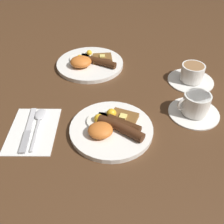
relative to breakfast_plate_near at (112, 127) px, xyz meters
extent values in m
plane|color=#4C301C|center=(0.00, 0.00, -0.01)|extent=(3.00, 3.00, 0.00)
cylinder|color=white|center=(0.00, 0.00, -0.01)|extent=(0.24, 0.24, 0.01)
cylinder|color=white|center=(-0.04, 0.02, 0.00)|extent=(0.07, 0.07, 0.01)
sphere|color=yellow|center=(-0.04, 0.02, 0.01)|extent=(0.03, 0.03, 0.03)
cylinder|color=white|center=(-0.01, 0.04, 0.00)|extent=(0.07, 0.07, 0.01)
sphere|color=yellow|center=(-0.01, 0.05, 0.01)|extent=(0.03, 0.03, 0.03)
ellipsoid|color=orange|center=(-0.03, -0.03, 0.02)|extent=(0.07, 0.06, 0.03)
cylinder|color=#462513|center=(0.04, -0.03, 0.01)|extent=(0.10, 0.08, 0.03)
cylinder|color=#3F2210|center=(0.03, 0.00, 0.01)|extent=(0.10, 0.07, 0.03)
cylinder|color=#412311|center=(0.01, 0.00, 0.01)|extent=(0.10, 0.07, 0.03)
cube|color=brown|center=(0.03, 0.03, 0.01)|extent=(0.10, 0.09, 0.01)
cube|color=#F4E072|center=(0.03, 0.03, 0.02)|extent=(0.03, 0.03, 0.01)
cylinder|color=white|center=(-0.09, 0.36, -0.01)|extent=(0.26, 0.26, 0.01)
cylinder|color=white|center=(-0.13, 0.38, 0.00)|extent=(0.08, 0.08, 0.01)
sphere|color=yellow|center=(-0.13, 0.38, 0.01)|extent=(0.02, 0.02, 0.02)
cylinder|color=white|center=(-0.10, 0.42, 0.00)|extent=(0.06, 0.06, 0.01)
sphere|color=yellow|center=(-0.09, 0.42, 0.01)|extent=(0.02, 0.02, 0.02)
ellipsoid|color=orange|center=(-0.12, 0.34, 0.02)|extent=(0.08, 0.07, 0.04)
cylinder|color=#412311|center=(-0.04, 0.34, 0.01)|extent=(0.11, 0.07, 0.03)
cylinder|color=#422311|center=(-0.05, 0.35, 0.01)|extent=(0.10, 0.05, 0.02)
cube|color=brown|center=(-0.04, 0.38, 0.01)|extent=(0.08, 0.07, 0.01)
cube|color=#F4E072|center=(-0.04, 0.38, 0.02)|extent=(0.02, 0.02, 0.01)
cylinder|color=white|center=(0.25, 0.08, -0.01)|extent=(0.16, 0.16, 0.01)
cylinder|color=white|center=(0.25, 0.08, 0.03)|extent=(0.08, 0.08, 0.06)
cylinder|color=#9E7047|center=(0.25, 0.08, 0.05)|extent=(0.07, 0.07, 0.00)
torus|color=white|center=(0.21, 0.07, 0.03)|extent=(0.04, 0.02, 0.04)
cylinder|color=white|center=(0.28, 0.26, -0.01)|extent=(0.16, 0.16, 0.01)
cylinder|color=white|center=(0.28, 0.26, 0.02)|extent=(0.08, 0.08, 0.06)
cylinder|color=#9E7047|center=(0.28, 0.26, 0.05)|extent=(0.07, 0.07, 0.00)
torus|color=white|center=(0.27, 0.29, 0.03)|extent=(0.02, 0.04, 0.04)
cube|color=white|center=(-0.23, 0.00, -0.01)|extent=(0.13, 0.19, 0.01)
cube|color=silver|center=(-0.24, 0.04, -0.01)|extent=(0.02, 0.10, 0.00)
cube|color=#9E9EA3|center=(-0.24, -0.05, -0.01)|extent=(0.02, 0.08, 0.01)
ellipsoid|color=silver|center=(-0.22, 0.06, -0.01)|extent=(0.04, 0.05, 0.01)
cube|color=silver|center=(-0.21, -0.02, -0.01)|extent=(0.01, 0.12, 0.00)
camera|label=1|loc=(0.00, -0.53, 0.52)|focal=42.00mm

